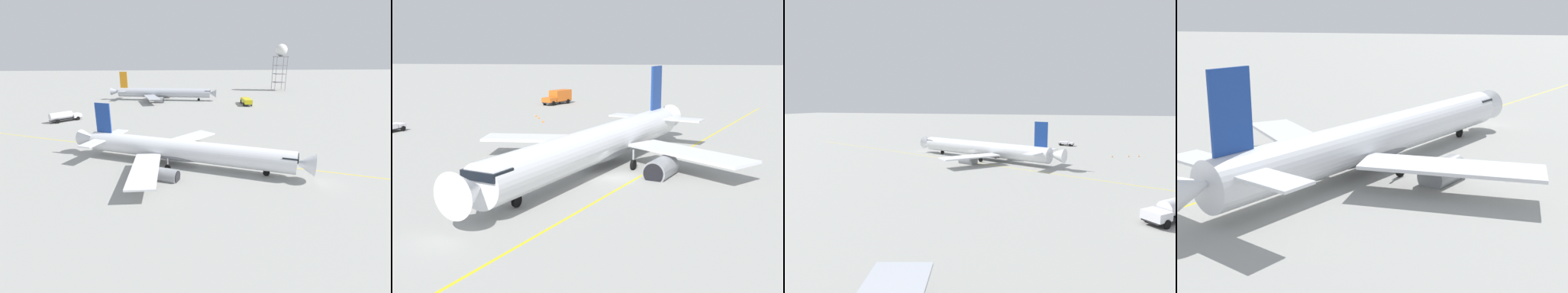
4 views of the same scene
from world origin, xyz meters
The scene contains 7 objects.
ground_plane centered at (0.00, 0.00, 0.00)m, with size 600.00×600.00×0.00m, color #9E9E99.
airliner_main centered at (3.58, 1.81, 2.57)m, with size 41.62×29.73×10.77m.
catering_truck_truck centered at (63.69, 15.33, 1.66)m, with size 7.85×6.00×3.10m.
taxiway_centreline centered at (-1.44, -1.45, 0.00)m, with size 122.62×52.34×0.01m.
safety_cone_near centered at (35.90, 13.86, 0.28)m, with size 0.36×0.36×0.55m.
safety_cone_mid centered at (40.25, 15.43, 0.28)m, with size 0.36×0.36×0.55m.
safety_cone_far centered at (42.94, 16.40, 0.28)m, with size 0.36×0.36×0.55m.
Camera 2 is at (-49.27, -1.80, 12.95)m, focal length 47.09 mm.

